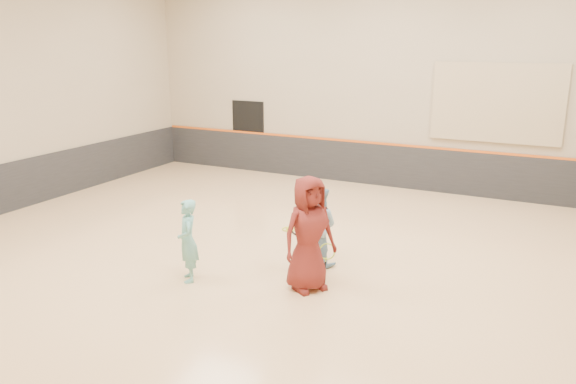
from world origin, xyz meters
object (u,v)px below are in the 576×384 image
at_px(spare_racket, 289,229).
at_px(young_man, 309,234).
at_px(instructor, 319,225).
at_px(girl, 188,241).

bearing_deg(spare_racket, young_man, -57.54).
relative_size(instructor, young_man, 0.76).
bearing_deg(instructor, young_man, 112.56).
xyz_separation_m(instructor, spare_racket, (-1.33, 1.46, -0.73)).
bearing_deg(girl, young_man, 67.40).
xyz_separation_m(young_man, spare_racket, (-1.62, 2.54, -0.96)).
bearing_deg(instructor, spare_racket, -39.94).
bearing_deg(spare_racket, girl, -96.84).
relative_size(girl, spare_racket, 2.15).
height_order(girl, young_man, young_man).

